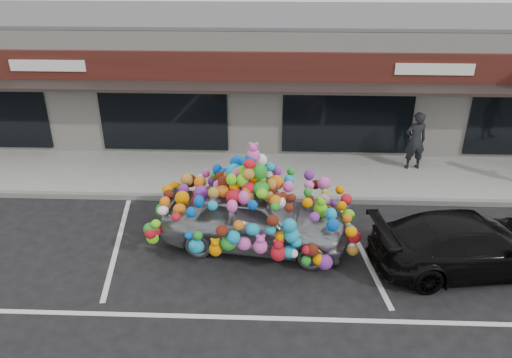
{
  "coord_description": "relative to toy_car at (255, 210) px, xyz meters",
  "views": [
    {
      "loc": [
        0.62,
        -9.97,
        7.0
      ],
      "look_at": [
        0.19,
        1.4,
        1.26
      ],
      "focal_mm": 35.0,
      "sensor_mm": 36.0,
      "label": 1
    }
  ],
  "objects": [
    {
      "name": "parking_stripe_mid",
      "position": [
        2.6,
        -0.16,
        -0.94
      ],
      "size": [
        0.73,
        4.37,
        0.01
      ],
      "primitive_type": "cube",
      "rotation": [
        0.0,
        0.0,
        0.14
      ],
      "color": "silver",
      "rests_on": "ground"
    },
    {
      "name": "black_sedan",
      "position": [
        4.89,
        -0.8,
        -0.29
      ],
      "size": [
        2.48,
        4.73,
        1.31
      ],
      "primitive_type": "imported",
      "rotation": [
        0.0,
        0.0,
        1.72
      ],
      "color": "black",
      "rests_on": "ground"
    },
    {
      "name": "parking_stripe_left",
      "position": [
        -3.4,
        -0.16,
        -0.94
      ],
      "size": [
        0.73,
        4.37,
        0.01
      ],
      "primitive_type": "cube",
      "rotation": [
        0.0,
        0.0,
        0.14
      ],
      "color": "silver",
      "rests_on": "ground"
    },
    {
      "name": "lane_line",
      "position": [
        1.8,
        -2.66,
        -0.94
      ],
      "size": [
        14.0,
        0.12,
        0.01
      ],
      "primitive_type": "cube",
      "color": "silver",
      "rests_on": "ground"
    },
    {
      "name": "kerb",
      "position": [
        -0.2,
        2.14,
        -0.87
      ],
      "size": [
        26.0,
        0.18,
        0.16
      ],
      "primitive_type": "cube",
      "color": "slate",
      "rests_on": "ground"
    },
    {
      "name": "toy_car",
      "position": [
        0.0,
        0.0,
        0.0
      ],
      "size": [
        3.23,
        5.0,
        2.78
      ],
      "rotation": [
        0.0,
        0.0,
        1.43
      ],
      "color": "#949A9E",
      "rests_on": "ground"
    },
    {
      "name": "sidewalk",
      "position": [
        -0.2,
        3.64,
        -0.87
      ],
      "size": [
        26.0,
        3.0,
        0.15
      ],
      "primitive_type": "cube",
      "color": "gray",
      "rests_on": "ground"
    },
    {
      "name": "ground",
      "position": [
        -0.2,
        -0.36,
        -0.94
      ],
      "size": [
        90.0,
        90.0,
        0.0
      ],
      "primitive_type": "plane",
      "color": "black",
      "rests_on": "ground"
    },
    {
      "name": "pedestrian_a",
      "position": [
        4.83,
        4.24,
        0.14
      ],
      "size": [
        0.74,
        0.54,
        1.87
      ],
      "primitive_type": "imported",
      "rotation": [
        0.0,
        0.0,
        3.28
      ],
      "color": "black",
      "rests_on": "sidewalk"
    },
    {
      "name": "shop_building",
      "position": [
        -0.2,
        8.08,
        1.22
      ],
      "size": [
        24.0,
        7.2,
        4.31
      ],
      "color": "silver",
      "rests_on": "ground"
    }
  ]
}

